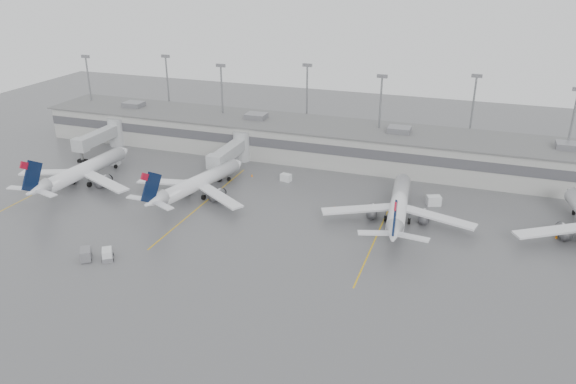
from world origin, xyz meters
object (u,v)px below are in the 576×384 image
(jet_far_left, at_px, (81,171))
(jet_mid_right, at_px, (398,206))
(jet_mid_left, at_px, (197,183))
(baggage_tug, at_px, (107,255))

(jet_far_left, distance_m, jet_mid_right, 66.36)
(jet_mid_right, bearing_deg, jet_far_left, 178.46)
(jet_mid_left, bearing_deg, jet_mid_right, 16.14)
(jet_mid_left, xyz_separation_m, jet_mid_right, (40.14, 2.02, 0.13))
(jet_mid_left, relative_size, jet_mid_right, 0.94)
(jet_mid_right, xyz_separation_m, baggage_tug, (-41.77, -29.57, -2.44))
(jet_mid_left, xyz_separation_m, baggage_tug, (-1.63, -27.55, -2.31))
(jet_far_left, distance_m, baggage_tug, 35.19)
(jet_mid_left, bearing_deg, jet_far_left, -161.58)
(jet_mid_right, relative_size, baggage_tug, 9.60)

